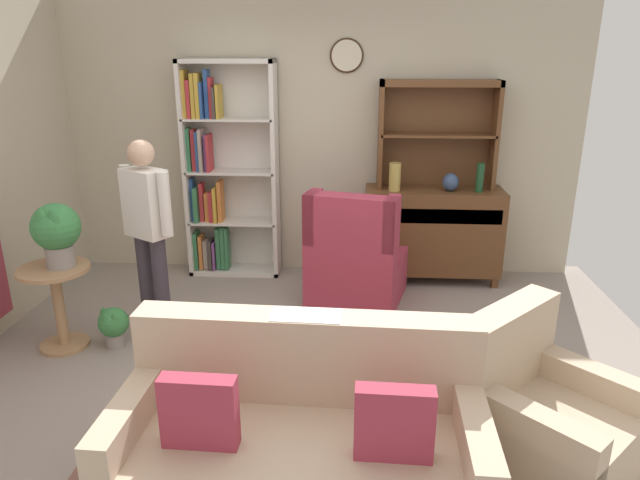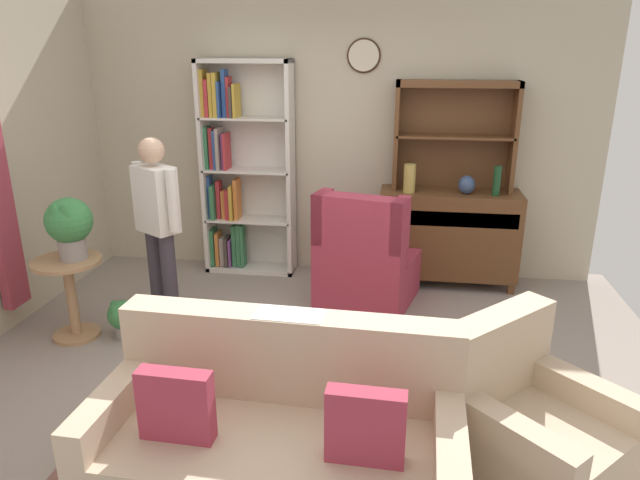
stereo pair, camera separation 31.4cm
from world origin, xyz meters
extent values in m
cube|color=gray|center=(0.00, 0.00, -0.01)|extent=(5.40, 4.60, 0.02)
cube|color=#BCB299|center=(0.00, 2.13, 1.40)|extent=(5.00, 0.06, 2.80)
cylinder|color=beige|center=(0.23, 2.08, 2.13)|extent=(0.28, 0.03, 0.28)
torus|color=#382314|center=(0.23, 2.08, 2.13)|extent=(0.31, 0.02, 0.31)
cube|color=#4C2D19|center=(0.82, 2.08, 1.54)|extent=(0.28, 0.03, 0.36)
cube|color=brown|center=(0.20, -0.30, 0.00)|extent=(2.76, 2.13, 0.01)
cube|color=silver|center=(-1.30, 1.93, 1.05)|extent=(0.04, 0.30, 2.10)
cube|color=silver|center=(-0.44, 1.93, 1.05)|extent=(0.04, 0.30, 2.10)
cube|color=silver|center=(-0.87, 1.93, 2.08)|extent=(0.90, 0.30, 0.04)
cube|color=silver|center=(-0.87, 1.93, 0.02)|extent=(0.90, 0.30, 0.04)
cube|color=silver|center=(-0.87, 2.07, 1.05)|extent=(0.90, 0.01, 2.10)
cube|color=silver|center=(-0.87, 1.93, 0.55)|extent=(0.86, 0.30, 0.02)
cube|color=#337247|center=(-1.26, 1.91, 0.24)|extent=(0.04, 0.16, 0.38)
cube|color=#CC7233|center=(-1.21, 1.91, 0.22)|extent=(0.03, 0.15, 0.35)
cube|color=gray|center=(-1.17, 1.91, 0.20)|extent=(0.04, 0.13, 0.30)
cube|color=#3F3833|center=(-1.12, 1.91, 0.20)|extent=(0.04, 0.17, 0.30)
cube|color=#723F7F|center=(-1.08, 1.91, 0.19)|extent=(0.02, 0.17, 0.28)
cube|color=#337247|center=(-1.03, 1.91, 0.26)|extent=(0.04, 0.11, 0.43)
cube|color=#337247|center=(-0.99, 1.91, 0.27)|extent=(0.04, 0.12, 0.44)
cube|color=#337247|center=(-0.95, 1.91, 0.27)|extent=(0.03, 0.13, 0.44)
cube|color=silver|center=(-0.87, 1.93, 1.05)|extent=(0.86, 0.30, 0.02)
cube|color=#284C8C|center=(-1.26, 1.91, 0.77)|extent=(0.03, 0.11, 0.43)
cube|color=#337247|center=(-1.22, 1.91, 0.73)|extent=(0.04, 0.23, 0.34)
cube|color=#B22D33|center=(-1.17, 1.91, 0.75)|extent=(0.04, 0.11, 0.38)
cube|color=#CC7233|center=(-1.12, 1.91, 0.70)|extent=(0.04, 0.12, 0.29)
cube|color=#B22D33|center=(-1.08, 1.91, 0.70)|extent=(0.04, 0.17, 0.30)
cube|color=gold|center=(-1.03, 1.91, 0.73)|extent=(0.03, 0.24, 0.35)
cube|color=#CC7233|center=(-0.99, 1.91, 0.76)|extent=(0.04, 0.17, 0.41)
cube|color=silver|center=(-0.87, 1.93, 1.56)|extent=(0.86, 0.30, 0.02)
cube|color=#337247|center=(-1.26, 1.91, 1.27)|extent=(0.04, 0.14, 0.41)
cube|color=#B22D33|center=(-1.22, 1.91, 1.26)|extent=(0.04, 0.11, 0.40)
cube|color=#284C8C|center=(-1.17, 1.91, 1.25)|extent=(0.03, 0.18, 0.38)
cube|color=gray|center=(-1.14, 1.91, 1.26)|extent=(0.03, 0.22, 0.40)
cube|color=#723F7F|center=(-1.10, 1.91, 1.23)|extent=(0.03, 0.13, 0.35)
cube|color=#B22D33|center=(-1.07, 1.91, 1.24)|extent=(0.02, 0.20, 0.35)
cube|color=gold|center=(-1.26, 1.91, 1.78)|extent=(0.03, 0.16, 0.44)
cube|color=#B22D33|center=(-1.22, 1.91, 1.74)|extent=(0.04, 0.18, 0.35)
cube|color=gold|center=(-1.18, 1.91, 1.77)|extent=(0.04, 0.19, 0.41)
cube|color=gold|center=(-1.13, 1.91, 1.77)|extent=(0.04, 0.22, 0.41)
cube|color=#284C8C|center=(-1.10, 1.91, 1.73)|extent=(0.02, 0.24, 0.33)
cube|color=#284C8C|center=(-1.06, 1.91, 1.79)|extent=(0.04, 0.13, 0.44)
cube|color=#B22D33|center=(-1.02, 1.91, 1.75)|extent=(0.03, 0.14, 0.37)
cube|color=#3F3833|center=(-0.98, 1.91, 1.71)|extent=(0.03, 0.23, 0.29)
cube|color=gold|center=(-0.95, 1.91, 1.72)|extent=(0.03, 0.22, 0.31)
cube|color=brown|center=(1.09, 1.86, 0.51)|extent=(1.30, 0.45, 0.82)
cube|color=brown|center=(0.49, 1.69, 0.05)|extent=(0.06, 0.06, 0.10)
cube|color=brown|center=(1.69, 1.69, 0.05)|extent=(0.06, 0.06, 0.10)
cube|color=brown|center=(0.49, 2.04, 0.05)|extent=(0.06, 0.06, 0.10)
cube|color=brown|center=(1.69, 2.04, 0.05)|extent=(0.06, 0.06, 0.10)
cube|color=#492C18|center=(1.09, 1.64, 0.71)|extent=(1.20, 0.01, 0.14)
cube|color=brown|center=(0.56, 1.94, 1.42)|extent=(0.04, 0.26, 1.00)
cube|color=brown|center=(1.62, 1.94, 1.42)|extent=(0.04, 0.26, 1.00)
cube|color=brown|center=(1.09, 1.94, 1.89)|extent=(1.10, 0.26, 0.06)
cube|color=brown|center=(1.09, 1.94, 1.42)|extent=(1.06, 0.26, 0.02)
cube|color=brown|center=(1.09, 2.06, 1.42)|extent=(1.10, 0.01, 1.00)
cylinder|color=tan|center=(0.70, 1.78, 1.05)|extent=(0.11, 0.11, 0.26)
ellipsoid|color=#33476B|center=(1.22, 1.79, 1.01)|extent=(0.15, 0.15, 0.17)
cylinder|color=#194223|center=(1.48, 1.77, 1.06)|extent=(0.07, 0.07, 0.27)
cube|color=#C6AD8E|center=(0.08, -1.19, 0.21)|extent=(1.83, 0.91, 0.42)
cube|color=#C6AD8E|center=(0.09, -0.86, 0.66)|extent=(1.81, 0.26, 0.48)
cube|color=#C6AD8E|center=(-0.75, -1.16, 0.30)|extent=(0.17, 0.85, 0.60)
cube|color=#C6AD8E|center=(0.91, -1.21, 0.30)|extent=(0.17, 0.85, 0.60)
cube|color=#A33347|center=(-0.37, -1.29, 0.60)|extent=(0.36, 0.11, 0.36)
cube|color=#A33347|center=(0.53, -1.32, 0.60)|extent=(0.36, 0.11, 0.36)
cube|color=white|center=(0.09, -0.86, 0.90)|extent=(0.37, 0.19, 0.00)
cube|color=#C6AD8E|center=(1.40, -0.86, 0.20)|extent=(1.08, 1.08, 0.40)
cube|color=#C6AD8E|center=(1.19, -0.65, 0.64)|extent=(0.66, 0.66, 0.48)
cube|color=#C6AD8E|center=(1.18, -1.08, 0.28)|extent=(0.65, 0.65, 0.55)
cube|color=#C6AD8E|center=(1.61, -0.65, 0.28)|extent=(0.65, 0.65, 0.55)
cube|color=#A33347|center=(0.37, 1.34, 0.21)|extent=(0.95, 0.97, 0.42)
cube|color=#A33347|center=(0.30, 1.05, 0.74)|extent=(0.81, 0.38, 0.63)
cube|color=#A33347|center=(0.64, 1.01, 0.83)|extent=(0.17, 0.30, 0.44)
cube|color=#A33347|center=(-0.02, 1.17, 0.83)|extent=(0.17, 0.30, 0.44)
cylinder|color=#A87F56|center=(-1.89, 0.32, 0.64)|extent=(0.52, 0.52, 0.03)
cylinder|color=#A87F56|center=(-1.89, 0.32, 0.31)|extent=(0.08, 0.08, 0.63)
cylinder|color=#A87F56|center=(-1.89, 0.32, 0.01)|extent=(0.36, 0.36, 0.03)
cylinder|color=gray|center=(-1.84, 0.34, 0.74)|extent=(0.21, 0.21, 0.16)
sphere|color=#387F42|center=(-1.84, 0.34, 0.96)|extent=(0.35, 0.35, 0.35)
ellipsoid|color=#387F42|center=(-1.86, 0.22, 1.00)|extent=(0.10, 0.06, 0.25)
ellipsoid|color=#387F42|center=(-1.78, 0.23, 1.00)|extent=(0.10, 0.06, 0.25)
cylinder|color=gray|center=(-1.50, 0.34, 0.05)|extent=(0.14, 0.14, 0.11)
sphere|color=#387F42|center=(-1.50, 0.34, 0.20)|extent=(0.23, 0.23, 0.23)
ellipsoid|color=#387F42|center=(-1.52, 0.26, 0.23)|extent=(0.07, 0.04, 0.16)
ellipsoid|color=#387F42|center=(-1.57, 0.37, 0.23)|extent=(0.07, 0.04, 0.16)
ellipsoid|color=#387F42|center=(-1.45, 0.27, 0.23)|extent=(0.07, 0.04, 0.16)
cylinder|color=#38333D|center=(-1.33, 0.66, 0.41)|extent=(0.17, 0.17, 0.82)
cylinder|color=#38333D|center=(-1.18, 0.57, 0.41)|extent=(0.17, 0.17, 0.82)
cube|color=silver|center=(-1.25, 0.61, 1.08)|extent=(0.39, 0.35, 0.52)
sphere|color=tan|center=(-1.25, 0.61, 1.46)|extent=(0.28, 0.28, 0.20)
cylinder|color=silver|center=(-1.44, 0.73, 1.11)|extent=(0.11, 0.11, 0.48)
cylinder|color=silver|center=(-1.07, 0.50, 1.11)|extent=(0.11, 0.11, 0.48)
camera|label=1|loc=(0.33, -3.53, 2.21)|focal=32.34mm
camera|label=2|loc=(0.64, -3.50, 2.21)|focal=32.34mm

